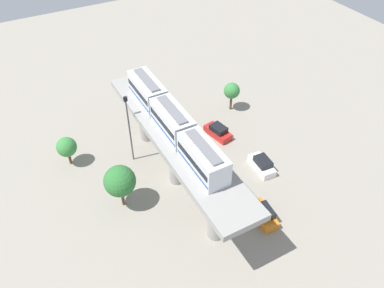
{
  "coord_description": "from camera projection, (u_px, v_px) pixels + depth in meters",
  "views": [
    {
      "loc": [
        14.5,
        30.5,
        35.71
      ],
      "look_at": [
        -2.5,
        -0.65,
        4.46
      ],
      "focal_mm": 36.21,
      "sensor_mm": 36.0,
      "label": 1
    }
  ],
  "objects": [
    {
      "name": "tree_far_corner",
      "position": [
        120.0,
        181.0,
        43.3
      ],
      "size": [
        3.66,
        3.66,
        5.82
      ],
      "color": "brown",
      "rests_on": "ground"
    },
    {
      "name": "signal_post",
      "position": [
        129.0,
        127.0,
        48.08
      ],
      "size": [
        0.44,
        0.28,
        10.03
      ],
      "color": "#4C4C51",
      "rests_on": "ground"
    },
    {
      "name": "parked_car_orange",
      "position": [
        263.0,
        214.0,
        43.86
      ],
      "size": [
        2.21,
        4.36,
        1.76
      ],
      "rotation": [
        0.0,
        0.0,
        -0.1
      ],
      "color": "orange",
      "rests_on": "ground"
    },
    {
      "name": "viaduct",
      "position": [
        176.0,
        146.0,
        45.18
      ],
      "size": [
        5.2,
        28.85,
        7.43
      ],
      "color": "#999691",
      "rests_on": "ground"
    },
    {
      "name": "parked_car_red",
      "position": [
        218.0,
        132.0,
        54.9
      ],
      "size": [
        2.59,
        4.47,
        1.76
      ],
      "rotation": [
        0.0,
        0.0,
        0.2
      ],
      "color": "red",
      "rests_on": "ground"
    },
    {
      "name": "tree_near_viaduct",
      "position": [
        232.0,
        91.0,
        58.06
      ],
      "size": [
        2.43,
        2.43,
        4.58
      ],
      "color": "brown",
      "rests_on": "ground"
    },
    {
      "name": "ground_plane",
      "position": [
        177.0,
        180.0,
        48.9
      ],
      "size": [
        120.0,
        120.0,
        0.0
      ],
      "primitive_type": "plane",
      "color": "gray"
    },
    {
      "name": "train",
      "position": [
        172.0,
        121.0,
        43.41
      ],
      "size": [
        2.64,
        20.5,
        3.24
      ],
      "color": "silver",
      "rests_on": "viaduct"
    },
    {
      "name": "parked_car_white",
      "position": [
        262.0,
        165.0,
        49.88
      ],
      "size": [
        2.08,
        4.31,
        1.76
      ],
      "rotation": [
        0.0,
        0.0,
        -0.07
      ],
      "color": "white",
      "rests_on": "ground"
    },
    {
      "name": "tree_mid_lot",
      "position": [
        67.0,
        147.0,
        49.27
      ],
      "size": [
        2.59,
        2.59,
        4.17
      ],
      "color": "brown",
      "rests_on": "ground"
    }
  ]
}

